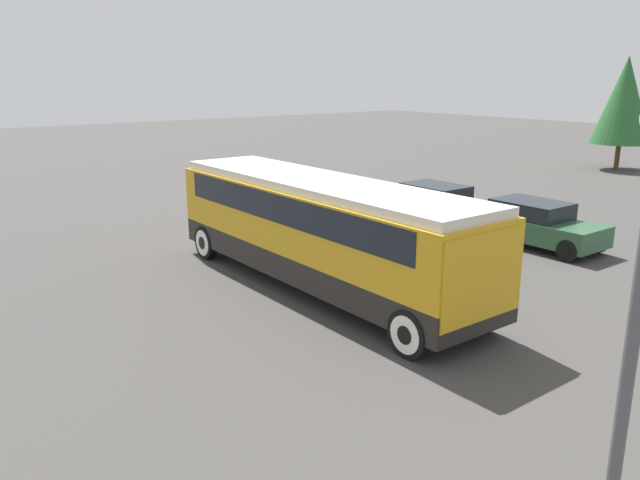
# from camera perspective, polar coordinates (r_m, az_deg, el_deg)

# --- Properties ---
(ground_plane) EXTENTS (120.00, 120.00, 0.00)m
(ground_plane) POSITION_cam_1_polar(r_m,az_deg,el_deg) (16.45, 0.00, -4.36)
(ground_plane) COLOR #423F3D
(tour_bus) EXTENTS (10.43, 2.55, 2.88)m
(tour_bus) POSITION_cam_1_polar(r_m,az_deg,el_deg) (15.88, 0.21, 1.46)
(tour_bus) COLOR black
(tour_bus) RESTS_ON ground_plane
(parked_car_near) EXTENTS (4.40, 1.87, 1.46)m
(parked_car_near) POSITION_cam_1_polar(r_m,az_deg,el_deg) (21.47, 18.97, 1.44)
(parked_car_near) COLOR #2D5638
(parked_car_near) RESTS_ON ground_plane
(parked_car_mid) EXTENTS (4.57, 1.94, 1.32)m
(parked_car_mid) POSITION_cam_1_polar(r_m,az_deg,el_deg) (24.58, 10.71, 3.47)
(parked_car_mid) COLOR black
(parked_car_mid) RESTS_ON ground_plane
(tree_left) EXTENTS (3.32, 3.32, 6.47)m
(tree_left) POSITION_cam_1_polar(r_m,az_deg,el_deg) (40.62, 26.05, 11.41)
(tree_left) COLOR brown
(tree_left) RESTS_ON ground_plane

